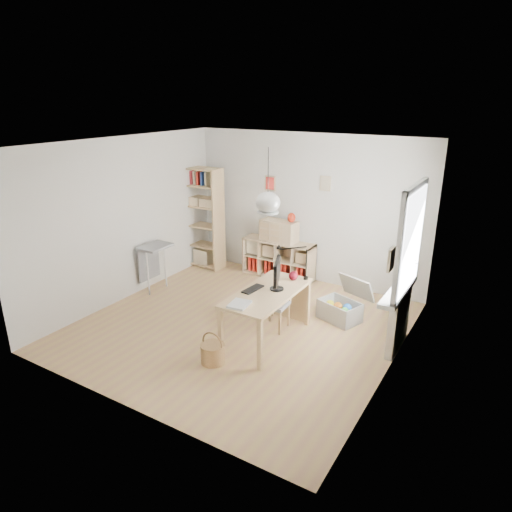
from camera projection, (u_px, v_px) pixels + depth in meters
The scene contains 20 objects.
ground at pixel (240, 326), 6.92m from camera, with size 4.50×4.50×0.00m, color #A87A54.
room_shell at pixel (268, 202), 5.86m from camera, with size 4.50×4.50×4.50m.
window_unit at pixel (411, 241), 5.80m from camera, with size 0.07×1.16×1.46m.
radiator at pixel (399, 321), 6.20m from camera, with size 0.10×0.80×0.80m, color white.
windowsill at pixel (398, 291), 6.08m from camera, with size 0.22×1.20×0.06m, color silver.
desk at pixel (267, 298), 6.31m from camera, with size 0.70×1.50×0.75m.
cube_shelf at pixel (278, 261), 8.73m from camera, with size 1.40×0.38×0.72m.
tall_bookshelf at pixel (203, 214), 9.00m from camera, with size 0.80×0.38×2.00m.
side_table at pixel (153, 255), 7.97m from camera, with size 0.40×0.55×0.85m.
chair at pixel (276, 301), 6.76m from camera, with size 0.39×0.39×0.75m.
wicker_basket at pixel (213, 353), 5.93m from camera, with size 0.32×0.32×0.44m.
storage_chest at pixel (343, 307), 7.06m from camera, with size 0.80×0.85×0.64m.
monitor at pixel (277, 273), 6.27m from camera, with size 0.23×0.47×0.43m.
keyboard at pixel (253, 289), 6.34m from camera, with size 0.14×0.37×0.02m, color black.
task_lamp at pixel (291, 256), 6.64m from camera, with size 0.46×0.17×0.49m.
yarn_ball at pixel (293, 276), 6.64m from camera, with size 0.13×0.13×0.13m, color #4B0A0C.
paper_tray at pixel (239, 304), 5.86m from camera, with size 0.23×0.29×0.03m, color silver.
drawer_chest at pixel (279, 231), 8.47m from camera, with size 0.69×0.32×0.40m, color #D5BB8C.
red_vase at pixel (291, 218), 8.26m from camera, with size 0.15×0.15×0.18m, color maroon.
potted_plant at pixel (405, 268), 6.30m from camera, with size 0.32×0.28×0.36m, color #2A5A21.
Camera 1 is at (3.39, -5.16, 3.31)m, focal length 32.00 mm.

